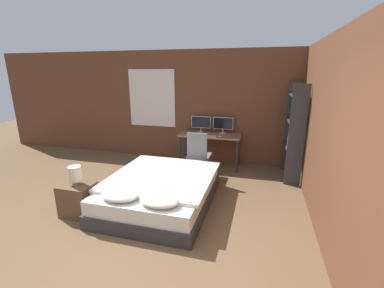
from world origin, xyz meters
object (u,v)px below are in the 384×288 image
desk (210,139)px  office_chair (199,159)px  bed (161,191)px  computer_mouse (220,137)px  monitor_left (201,123)px  keyboard (208,136)px  bedside_lamp (75,174)px  bookshelf (295,129)px  monitor_right (223,124)px  nightstand (78,199)px

desk → office_chair: size_ratio=1.43×
bed → computer_mouse: 2.06m
monitor_left → keyboard: monitor_left is taller
bedside_lamp → computer_mouse: bearing=54.1°
bookshelf → monitor_right: bearing=161.4°
bookshelf → bedside_lamp: bearing=-144.5°
monitor_right → office_chair: size_ratio=0.48×
bedside_lamp → bed: bearing=29.4°
monitor_right → bookshelf: bookshelf is taller
bedside_lamp → monitor_left: 3.19m
desk → bookshelf: (1.81, -0.31, 0.39)m
office_chair → desk: bearing=84.1°
desk → bedside_lamp: bearing=-119.7°
bedside_lamp → monitor_right: (1.81, 2.91, 0.31)m
nightstand → bedside_lamp: 0.43m
bed → bookshelf: bearing=38.3°
monitor_left → nightstand: bearing=-113.6°
desk → monitor_left: monitor_left is taller
office_chair → bookshelf: bookshelf is taller
bedside_lamp → keyboard: (1.54, 2.50, 0.09)m
bedside_lamp → keyboard: 2.94m
bedside_lamp → monitor_left: monitor_left is taller
bed → bedside_lamp: 1.36m
nightstand → desk: (1.54, 2.71, 0.42)m
monitor_left → bookshelf: bearing=-14.0°
keyboard → office_chair: bearing=-98.0°
keyboard → bed: bearing=-102.5°
monitor_right → office_chair: bearing=-109.7°
desk → monitor_right: 0.47m
monitor_right → bookshelf: bearing=-18.6°
monitor_left → computer_mouse: bearing=-37.4°
bookshelf → monitor_left: bearing=166.0°
computer_mouse → bedside_lamp: bearing=-125.9°
nightstand → computer_mouse: 3.13m
bedside_lamp → bookshelf: bearing=35.5°
nightstand → bedside_lamp: bedside_lamp is taller
desk → monitor_left: size_ratio=2.98×
monitor_right → computer_mouse: (0.00, -0.41, -0.20)m
bed → monitor_left: (0.15, 2.28, 0.74)m
keyboard → bookshelf: bookshelf is taller
computer_mouse → monitor_left: bearing=142.6°
monitor_right → bookshelf: 1.63m
desk → keyboard: size_ratio=3.99×
office_chair → bookshelf: (1.89, 0.45, 0.66)m
bed → computer_mouse: bearing=69.8°
monitor_left → bed: bearing=-93.7°
keyboard → desk: bearing=90.0°
keyboard → office_chair: office_chair is taller
bedside_lamp → monitor_right: monitor_right is taller
nightstand → computer_mouse: size_ratio=7.28×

